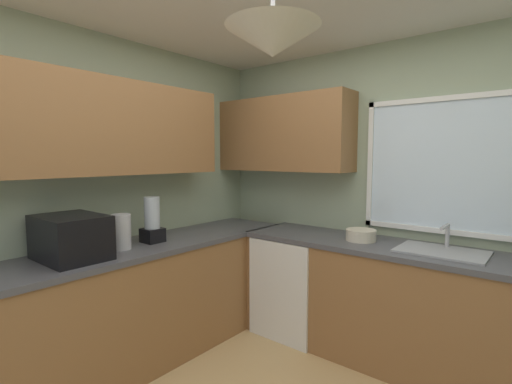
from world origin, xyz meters
TOP-DOWN VIEW (x-y plane):
  - room_shell at (-0.35, 0.42)m, footprint 3.56×3.55m
  - counter_run_left at (-1.41, 0.00)m, footprint 0.65×3.16m
  - counter_run_back at (0.21, 1.41)m, footprint 2.65×0.65m
  - dishwasher at (-0.75, 1.38)m, footprint 0.60×0.60m
  - microwave at (-1.41, -0.31)m, footprint 0.48×0.36m
  - kettle at (-1.39, 0.04)m, footprint 0.14×0.14m
  - sink_assembly at (0.44, 1.41)m, footprint 0.58×0.40m
  - bowl at (-0.15, 1.41)m, footprint 0.24×0.24m
  - blender_appliance at (-1.41, 0.32)m, footprint 0.15×0.15m

SIDE VIEW (x-z plane):
  - dishwasher at x=-0.75m, z-range 0.00..0.87m
  - counter_run_left at x=-1.41m, z-range 0.00..0.92m
  - counter_run_back at x=0.21m, z-range 0.00..0.92m
  - sink_assembly at x=0.44m, z-range 0.83..1.02m
  - bowl at x=-0.15m, z-range 0.91..1.00m
  - kettle at x=-1.39m, z-range 0.91..1.17m
  - microwave at x=-1.41m, z-range 0.91..1.20m
  - blender_appliance at x=-1.41m, z-range 0.90..1.26m
  - room_shell at x=-0.35m, z-range 0.42..3.00m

